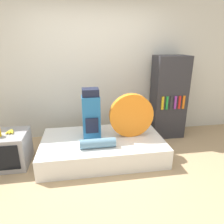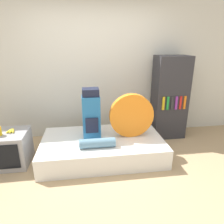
{
  "view_description": "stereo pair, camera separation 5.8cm",
  "coord_description": "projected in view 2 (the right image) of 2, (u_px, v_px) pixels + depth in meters",
  "views": [
    {
      "loc": [
        -0.28,
        -2.2,
        1.81
      ],
      "look_at": [
        0.19,
        0.73,
        0.77
      ],
      "focal_mm": 32.0,
      "sensor_mm": 36.0,
      "label": 1
    },
    {
      "loc": [
        -0.22,
        -2.21,
        1.81
      ],
      "look_at": [
        0.19,
        0.73,
        0.77
      ],
      "focal_mm": 32.0,
      "sensor_mm": 36.0,
      "label": 2
    }
  ],
  "objects": [
    {
      "name": "ground_plane",
      "position": [
        106.0,
        184.0,
        2.7
      ],
      "size": [
        16.0,
        16.0,
        0.0
      ],
      "primitive_type": "plane",
      "color": "tan"
    },
    {
      "name": "banana_bunch",
      "position": [
        11.0,
        131.0,
        3.04
      ],
      "size": [
        0.13,
        0.17,
        0.04
      ],
      "color": "yellow",
      "rests_on": "television"
    },
    {
      "name": "wall_back",
      "position": [
        95.0,
        71.0,
        3.83
      ],
      "size": [
        8.0,
        0.05,
        2.6
      ],
      "color": "silver",
      "rests_on": "ground_plane"
    },
    {
      "name": "bed",
      "position": [
        102.0,
        147.0,
        3.33
      ],
      "size": [
        1.96,
        1.12,
        0.32
      ],
      "color": "white",
      "rests_on": "ground_plane"
    },
    {
      "name": "tent_bag",
      "position": [
        131.0,
        116.0,
        3.25
      ],
      "size": [
        0.72,
        0.11,
        0.72
      ],
      "color": "orange",
      "rests_on": "bed"
    },
    {
      "name": "sleeping_roll",
      "position": [
        97.0,
        143.0,
        2.97
      ],
      "size": [
        0.53,
        0.14,
        0.14
      ],
      "color": "#5B849E",
      "rests_on": "bed"
    },
    {
      "name": "backpack",
      "position": [
        91.0,
        114.0,
        3.24
      ],
      "size": [
        0.29,
        0.28,
        0.81
      ],
      "color": "#23669E",
      "rests_on": "bed"
    },
    {
      "name": "bookshelf",
      "position": [
        170.0,
        98.0,
        3.87
      ],
      "size": [
        0.62,
        0.44,
        1.59
      ],
      "color": "#2D2D33",
      "rests_on": "ground_plane"
    },
    {
      "name": "television",
      "position": [
        8.0,
        149.0,
        3.08
      ],
      "size": [
        0.62,
        0.57,
        0.52
      ],
      "color": "#939399",
      "rests_on": "ground_plane"
    }
  ]
}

